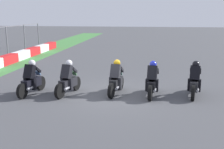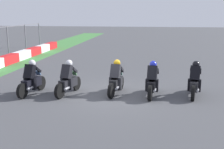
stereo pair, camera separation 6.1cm
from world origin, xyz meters
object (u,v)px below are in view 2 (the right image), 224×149
rider_lane_a (195,82)px  rider_lane_e (32,80)px  rider_lane_b (152,82)px  rider_lane_d (68,80)px  rider_lane_c (116,80)px

rider_lane_a → rider_lane_e: same height
rider_lane_b → rider_lane_e: size_ratio=1.00×
rider_lane_d → rider_lane_e: (-0.21, 1.59, 0.00)m
rider_lane_a → rider_lane_b: same height
rider_lane_a → rider_lane_d: bearing=106.8°
rider_lane_b → rider_lane_d: same height
rider_lane_a → rider_lane_e: 7.06m
rider_lane_c → rider_lane_e: same height
rider_lane_c → rider_lane_e: bearing=108.5°
rider_lane_d → rider_lane_a: bearing=-71.1°
rider_lane_b → rider_lane_e: 5.25m
rider_lane_a → rider_lane_b: (-0.24, 1.79, 0.00)m
rider_lane_c → rider_lane_a: bearing=-78.1°
rider_lane_b → rider_lane_c: bearing=92.4°
rider_lane_a → rider_lane_e: size_ratio=1.00×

